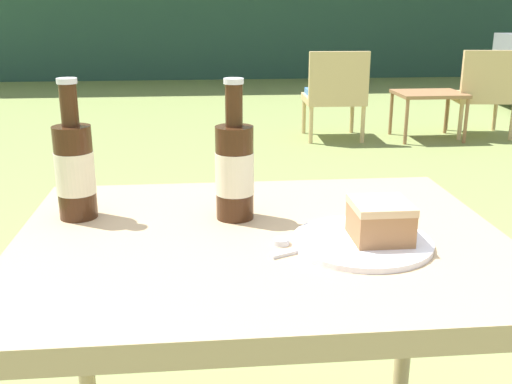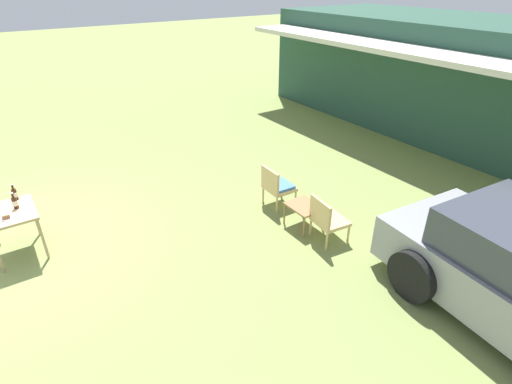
{
  "view_description": "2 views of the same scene",
  "coord_description": "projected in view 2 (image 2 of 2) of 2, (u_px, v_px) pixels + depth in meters",
  "views": [
    {
      "loc": [
        -0.1,
        -0.98,
        1.15
      ],
      "look_at": [
        0.0,
        0.1,
        0.81
      ],
      "focal_mm": 42.0,
      "sensor_mm": 36.0,
      "label": 1
    },
    {
      "loc": [
        6.26,
        0.2,
        3.89
      ],
      "look_at": [
        1.79,
        3.23,
        0.9
      ],
      "focal_mm": 28.0,
      "sensor_mm": 36.0,
      "label": 2
    }
  ],
  "objects": [
    {
      "name": "loose_bottle_cap",
      "position": [
        6.0,
        213.0,
        5.91
      ],
      "size": [
        0.03,
        0.03,
        0.01
      ],
      "color": "silver",
      "rests_on": "patio_table"
    },
    {
      "name": "ground_plane",
      "position": [
        24.0,
        252.0,
        6.32
      ],
      "size": [
        60.0,
        60.0,
        0.0
      ],
      "primitive_type": "plane",
      "color": "olive"
    },
    {
      "name": "wicker_chair_cushioned",
      "position": [
        277.0,
        185.0,
        7.39
      ],
      "size": [
        0.52,
        0.5,
        0.78
      ],
      "rotation": [
        0.0,
        0.0,
        3.11
      ],
      "color": "tan",
      "rests_on": "ground_plane"
    },
    {
      "name": "fork",
      "position": [
        5.0,
        215.0,
        5.86
      ],
      "size": [
        0.17,
        0.08,
        0.01
      ],
      "color": "silver",
      "rests_on": "patio_table"
    },
    {
      "name": "cola_bottle_far",
      "position": [
        15.0,
        194.0,
        6.22
      ],
      "size": [
        0.07,
        0.07,
        0.27
      ],
      "color": "#381E0F",
      "rests_on": "patio_table"
    },
    {
      "name": "patio_table",
      "position": [
        11.0,
        216.0,
        5.99
      ],
      "size": [
        0.87,
        0.68,
        0.76
      ],
      "color": "tan",
      "rests_on": "ground_plane"
    },
    {
      "name": "cabin_building",
      "position": [
        474.0,
        79.0,
        10.41
      ],
      "size": [
        11.48,
        5.31,
        2.85
      ],
      "color": "#284C3D",
      "rests_on": "ground_plane"
    },
    {
      "name": "cake_on_plate",
      "position": [
        6.0,
        216.0,
        5.78
      ],
      "size": [
        0.24,
        0.24,
        0.08
      ],
      "color": "white",
      "rests_on": "patio_table"
    },
    {
      "name": "cola_bottle_near",
      "position": [
        15.0,
        203.0,
        5.98
      ],
      "size": [
        0.07,
        0.07,
        0.27
      ],
      "color": "#381E0F",
      "rests_on": "patio_table"
    },
    {
      "name": "wicker_chair_plain",
      "position": [
        326.0,
        218.0,
        6.39
      ],
      "size": [
        0.57,
        0.54,
        0.78
      ],
      "rotation": [
        0.0,
        0.0,
        3.02
      ],
      "color": "tan",
      "rests_on": "ground_plane"
    },
    {
      "name": "garden_side_table",
      "position": [
        304.0,
        208.0,
        6.78
      ],
      "size": [
        0.58,
        0.47,
        0.42
      ],
      "color": "#996B42",
      "rests_on": "ground_plane"
    }
  ]
}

